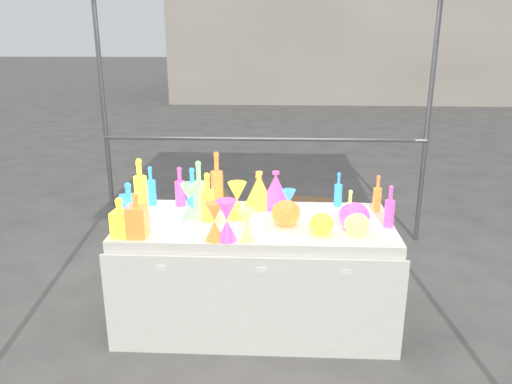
{
  "coord_description": "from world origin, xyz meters",
  "views": [
    {
      "loc": [
        0.15,
        -3.1,
        1.94
      ],
      "look_at": [
        0.0,
        0.0,
        0.95
      ],
      "focal_mm": 35.0,
      "sensor_mm": 36.0,
      "label": 1
    }
  ],
  "objects_px": {
    "lampshade_0": "(259,189)",
    "display_table": "(256,272)",
    "cardboard_box_closed": "(205,212)",
    "decanter_0": "(120,217)",
    "hourglass_0": "(214,221)",
    "globe_0": "(322,225)",
    "bottle_0": "(140,183)"
  },
  "relations": [
    {
      "from": "cardboard_box_closed",
      "to": "decanter_0",
      "type": "relative_size",
      "value": 1.98
    },
    {
      "from": "bottle_0",
      "to": "globe_0",
      "type": "xyz_separation_m",
      "value": [
        1.25,
        -0.47,
        -0.12
      ]
    },
    {
      "from": "bottle_0",
      "to": "globe_0",
      "type": "bearing_deg",
      "value": -20.4
    },
    {
      "from": "hourglass_0",
      "to": "cardboard_box_closed",
      "type": "bearing_deg",
      "value": 100.53
    },
    {
      "from": "hourglass_0",
      "to": "globe_0",
      "type": "bearing_deg",
      "value": 10.35
    },
    {
      "from": "bottle_0",
      "to": "lampshade_0",
      "type": "distance_m",
      "value": 0.85
    },
    {
      "from": "lampshade_0",
      "to": "cardboard_box_closed",
      "type": "bearing_deg",
      "value": 97.63
    },
    {
      "from": "bottle_0",
      "to": "hourglass_0",
      "type": "xyz_separation_m",
      "value": [
        0.6,
        -0.58,
        -0.06
      ]
    },
    {
      "from": "bottle_0",
      "to": "decanter_0",
      "type": "height_order",
      "value": "bottle_0"
    },
    {
      "from": "lampshade_0",
      "to": "display_table",
      "type": "bearing_deg",
      "value": -107.63
    },
    {
      "from": "decanter_0",
      "to": "lampshade_0",
      "type": "relative_size",
      "value": 0.97
    },
    {
      "from": "cardboard_box_closed",
      "to": "hourglass_0",
      "type": "height_order",
      "value": "hourglass_0"
    },
    {
      "from": "bottle_0",
      "to": "cardboard_box_closed",
      "type": "bearing_deg",
      "value": 81.28
    },
    {
      "from": "bottle_0",
      "to": "decanter_0",
      "type": "distance_m",
      "value": 0.56
    },
    {
      "from": "decanter_0",
      "to": "hourglass_0",
      "type": "distance_m",
      "value": 0.58
    },
    {
      "from": "cardboard_box_closed",
      "to": "globe_0",
      "type": "xyz_separation_m",
      "value": [
        1.03,
        -1.93,
        0.63
      ]
    },
    {
      "from": "bottle_0",
      "to": "lampshade_0",
      "type": "xyz_separation_m",
      "value": [
        0.85,
        0.03,
        -0.05
      ]
    },
    {
      "from": "bottle_0",
      "to": "globe_0",
      "type": "relative_size",
      "value": 2.33
    },
    {
      "from": "cardboard_box_closed",
      "to": "globe_0",
      "type": "distance_m",
      "value": 2.27
    },
    {
      "from": "display_table",
      "to": "lampshade_0",
      "type": "bearing_deg",
      "value": 88.25
    },
    {
      "from": "display_table",
      "to": "decanter_0",
      "type": "xyz_separation_m",
      "value": [
        -0.81,
        -0.3,
        0.5
      ]
    },
    {
      "from": "decanter_0",
      "to": "globe_0",
      "type": "xyz_separation_m",
      "value": [
        1.23,
        0.1,
        -0.07
      ]
    },
    {
      "from": "hourglass_0",
      "to": "globe_0",
      "type": "height_order",
      "value": "hourglass_0"
    },
    {
      "from": "decanter_0",
      "to": "globe_0",
      "type": "bearing_deg",
      "value": 11.11
    },
    {
      "from": "lampshade_0",
      "to": "bottle_0",
      "type": "bearing_deg",
      "value": 166.16
    },
    {
      "from": "globe_0",
      "to": "display_table",
      "type": "bearing_deg",
      "value": 153.59
    },
    {
      "from": "cardboard_box_closed",
      "to": "lampshade_0",
      "type": "bearing_deg",
      "value": -81.58
    },
    {
      "from": "decanter_0",
      "to": "globe_0",
      "type": "relative_size",
      "value": 1.66
    },
    {
      "from": "display_table",
      "to": "hourglass_0",
      "type": "relative_size",
      "value": 7.72
    },
    {
      "from": "bottle_0",
      "to": "lampshade_0",
      "type": "bearing_deg",
      "value": 2.04
    },
    {
      "from": "globe_0",
      "to": "decanter_0",
      "type": "bearing_deg",
      "value": -175.55
    },
    {
      "from": "decanter_0",
      "to": "display_table",
      "type": "bearing_deg",
      "value": 27.1
    }
  ]
}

